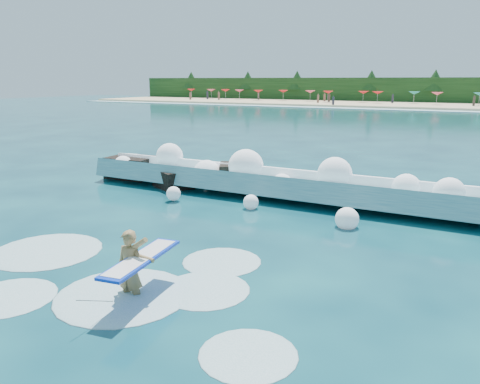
% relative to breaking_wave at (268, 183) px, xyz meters
% --- Properties ---
extents(ground, '(200.00, 200.00, 0.00)m').
position_rel_breaking_wave_xyz_m(ground, '(-0.36, -6.49, -0.48)').
color(ground, '#072C3D').
rests_on(ground, ground).
extents(beach, '(140.00, 20.00, 0.40)m').
position_rel_breaking_wave_xyz_m(beach, '(-0.36, 71.51, -0.28)').
color(beach, tan).
rests_on(beach, ground).
extents(wet_band, '(140.00, 5.00, 0.08)m').
position_rel_breaking_wave_xyz_m(wet_band, '(-0.36, 60.51, -0.44)').
color(wet_band, silver).
rests_on(wet_band, ground).
extents(treeline, '(140.00, 4.00, 5.00)m').
position_rel_breaking_wave_xyz_m(treeline, '(-0.36, 81.51, 2.02)').
color(treeline, black).
rests_on(treeline, ground).
extents(breaking_wave, '(16.10, 2.59, 1.39)m').
position_rel_breaking_wave_xyz_m(breaking_wave, '(0.00, 0.00, 0.00)').
color(breaking_wave, teal).
rests_on(breaking_wave, ground).
extents(rock_cluster, '(7.97, 3.18, 1.26)m').
position_rel_breaking_wave_xyz_m(rock_cluster, '(-4.59, 0.11, -0.09)').
color(rock_cluster, black).
rests_on(rock_cluster, ground).
extents(surfer_with_board, '(1.07, 2.95, 1.77)m').
position_rel_breaking_wave_xyz_m(surfer_with_board, '(1.33, -9.66, 0.17)').
color(surfer_with_board, olive).
rests_on(surfer_with_board, ground).
extents(wave_spray, '(14.75, 4.00, 1.88)m').
position_rel_breaking_wave_xyz_m(wave_spray, '(-0.16, -0.12, 0.41)').
color(wave_spray, white).
rests_on(wave_spray, ground).
extents(surf_foam, '(9.47, 5.97, 0.15)m').
position_rel_breaking_wave_xyz_m(surf_foam, '(0.16, -9.19, -0.48)').
color(surf_foam, silver).
rests_on(surf_foam, ground).
extents(beach_umbrellas, '(113.09, 6.89, 0.50)m').
position_rel_breaking_wave_xyz_m(beach_umbrellas, '(-0.41, 73.38, 1.77)').
color(beach_umbrellas, red).
rests_on(beach_umbrellas, ground).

